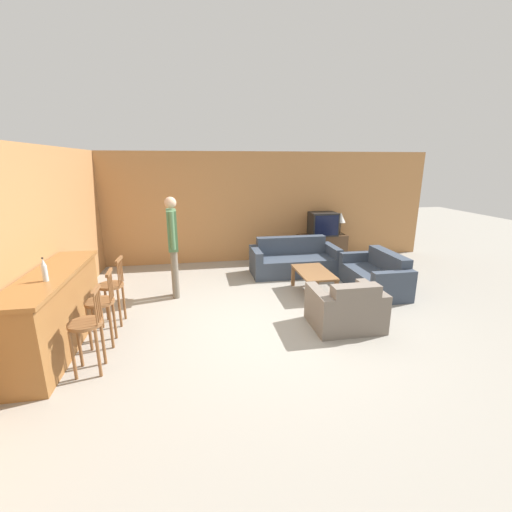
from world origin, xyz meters
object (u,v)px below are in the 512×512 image
Objects in this scene: tv_unit at (322,247)px; bottle at (44,270)px; tv at (323,224)px; person_by_window at (173,241)px; bar_chair_far at (112,290)px; loveseat_right at (376,276)px; bar_chair_mid at (101,307)px; table_lamp at (341,218)px; couch_far at (294,261)px; coffee_table at (314,275)px; armchair_near at (346,309)px; bar_chair_near at (87,329)px.

tv_unit is 6.11m from bottle.
person_by_window reaches higher than tv.
bar_chair_far is 1.58× the size of tv.
bar_chair_far is at bearing -172.45° from loveseat_right.
bar_chair_far is at bearing 90.00° from bar_chair_mid.
person_by_window is at bearing 174.96° from loveseat_right.
table_lamp reaches higher than bar_chair_mid.
couch_far is at bearing 134.40° from loveseat_right.
couch_far is 1.04× the size of person_by_window.
tv is (0.97, 2.14, 0.54)m from coffee_table.
person_by_window is (-3.46, -1.83, 0.72)m from tv_unit.
bar_chair_far is at bearing -132.52° from person_by_window.
armchair_near is 3.96m from bottle.
bar_chair_near reaches higher than loveseat_right.
bar_chair_mid is at bearing -118.77° from person_by_window.
bottle reaches higher than tv.
coffee_table is at bearing 29.30° from bar_chair_near.
armchair_near is 3.62m from tv_unit.
bar_chair_near is at bearing -136.87° from couch_far.
couch_far is at bearing 36.24° from bottle.
person_by_window is at bearing -159.27° from couch_far.
armchair_near is at bearing -89.17° from couch_far.
person_by_window is (1.33, 1.86, -0.13)m from bottle.
bar_chair_far reaches higher than armchair_near.
tv is at bearing 37.57° from bottle.
table_lamp is at bearing 35.43° from bar_chair_mid.
coffee_table is (3.35, 1.88, -0.16)m from bar_chair_near.
armchair_near is 0.67× the size of loveseat_right.
armchair_near is (3.38, -0.10, -0.26)m from bar_chair_mid.
tv reaches higher than bar_chair_far.
table_lamp is (4.77, 3.39, 0.49)m from bar_chair_mid.
coffee_table is at bearing -114.31° from tv_unit.
bottle is 2.29m from person_by_window.
tv is 6.05m from bottle.
bar_chair_near is 3.84m from coffee_table.
loveseat_right is at bearing 22.12° from bar_chair_near.
bar_chair_near is 1.58× the size of tv.
bar_chair_far is 4.63m from loveseat_right.
bar_chair_mid reaches higher than tv_unit.
tv_unit is (4.32, 3.39, -0.22)m from bar_chair_mid.
couch_far is (3.34, 1.87, -0.26)m from bar_chair_far.
couch_far reaches higher than coffee_table.
tv is 0.36× the size of person_by_window.
table_lamp is (0.19, 2.16, 0.76)m from loveseat_right.
coffee_table is at bearing 10.57° from bar_chair_far.
bar_chair_near is at bearing -139.87° from table_lamp.
person_by_window is (0.86, 2.19, 0.50)m from bar_chair_near.
loveseat_right is 2.30m from table_lamp.
loveseat_right is at bearing -45.60° from couch_far.
tv_unit is at bearing 96.94° from loveseat_right.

